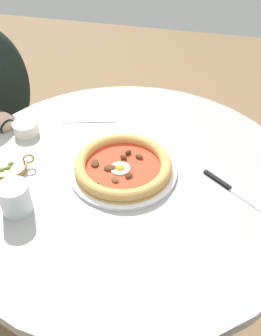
# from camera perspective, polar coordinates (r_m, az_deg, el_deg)

# --- Properties ---
(ground_plane) EXTENTS (6.00, 6.00, 0.02)m
(ground_plane) POSITION_cam_1_polar(r_m,az_deg,el_deg) (1.64, -0.35, -20.16)
(ground_plane) COLOR brown
(dining_table) EXTENTS (1.00, 1.00, 0.73)m
(dining_table) POSITION_cam_1_polar(r_m,az_deg,el_deg) (1.15, -0.47, -5.79)
(dining_table) COLOR #999993
(dining_table) RESTS_ON ground
(pizza_on_plate) EXTENTS (0.31, 0.31, 0.04)m
(pizza_on_plate) POSITION_cam_1_polar(r_m,az_deg,el_deg) (1.05, -1.15, 0.26)
(pizza_on_plate) COLOR white
(pizza_on_plate) RESTS_ON dining_table
(water_glass) EXTENTS (0.08, 0.08, 0.08)m
(water_glass) POSITION_cam_1_polar(r_m,az_deg,el_deg) (0.97, -17.20, -4.61)
(water_glass) COLOR silver
(water_glass) RESTS_ON dining_table
(steak_knife) EXTENTS (0.14, 0.18, 0.01)m
(steak_knife) POSITION_cam_1_polar(r_m,az_deg,el_deg) (1.05, 14.40, -2.64)
(steak_knife) COLOR silver
(steak_knife) RESTS_ON dining_table
(ramekin_capers) EXTENTS (0.08, 0.08, 0.04)m
(ramekin_capers) POSITION_cam_1_polar(r_m,az_deg,el_deg) (1.24, -15.75, 5.98)
(ramekin_capers) COLOR white
(ramekin_capers) RESTS_ON dining_table
(olive_pan) EXTENTS (0.10, 0.11, 0.04)m
(olive_pan) POSITION_cam_1_polar(r_m,az_deg,el_deg) (1.11, -17.98, 0.02)
(olive_pan) COLOR olive
(olive_pan) RESTS_ON dining_table
(fork_utensil) EXTENTS (0.06, 0.18, 0.00)m
(fork_utensil) POSITION_cam_1_polar(r_m,az_deg,el_deg) (1.26, -6.38, 7.09)
(fork_utensil) COLOR #BCBCC1
(fork_utensil) RESTS_ON dining_table
(diner_person) EXTENTS (0.51, 0.46, 1.13)m
(diner_person) POSITION_cam_1_polar(r_m,az_deg,el_deg) (1.70, -19.21, 5.29)
(diner_person) COLOR #282833
(diner_person) RESTS_ON ground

